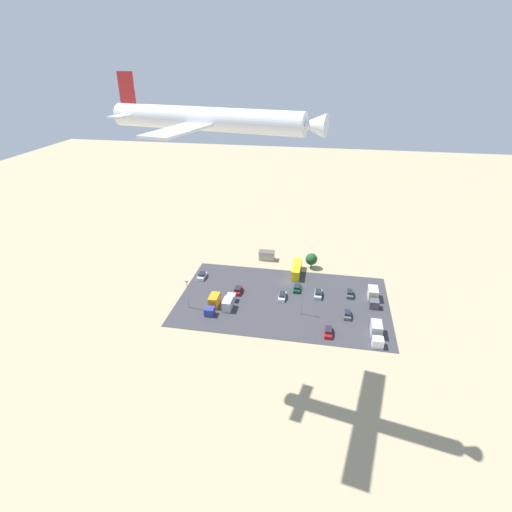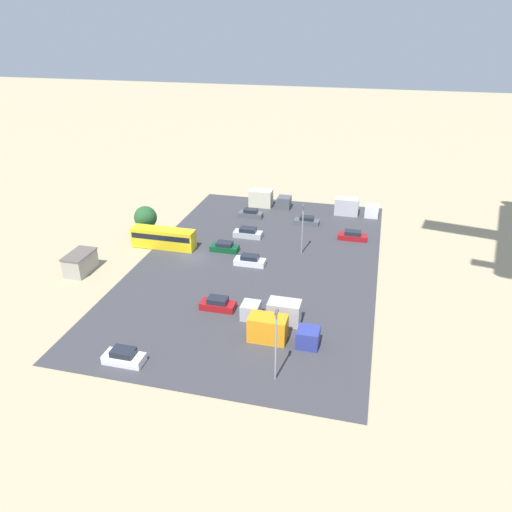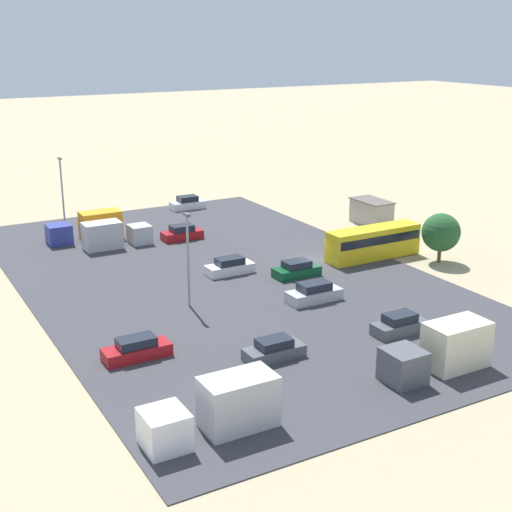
# 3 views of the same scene
# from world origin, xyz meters

# --- Properties ---
(ground_plane) EXTENTS (400.00, 400.00, 0.00)m
(ground_plane) POSITION_xyz_m (0.00, 0.00, 0.00)
(ground_plane) COLOR tan
(parking_lot_surface) EXTENTS (57.11, 34.58, 0.08)m
(parking_lot_surface) POSITION_xyz_m (0.00, 10.11, 0.04)
(parking_lot_surface) COLOR #38383D
(parking_lot_surface) RESTS_ON ground
(shed_building) EXTENTS (5.13, 3.04, 2.92)m
(shed_building) POSITION_xyz_m (8.36, -13.83, 1.47)
(shed_building) COLOR #9E998E
(shed_building) RESTS_ON ground
(bus) EXTENTS (2.46, 10.09, 3.09)m
(bus) POSITION_xyz_m (-2.26, -5.68, 1.74)
(bus) COLOR gold
(bus) RESTS_ON ground
(parked_car_0) EXTENTS (1.81, 4.70, 1.53)m
(parked_car_0) POSITION_xyz_m (-12.51, 22.97, 0.72)
(parked_car_0) COLOR maroon
(parked_car_0) RESTS_ON ground
(parked_car_1) EXTENTS (1.80, 4.27, 1.55)m
(parked_car_1) POSITION_xyz_m (-18.11, 4.31, 0.73)
(parked_car_1) COLOR #4C5156
(parked_car_1) RESTS_ON ground
(parked_car_2) EXTENTS (1.79, 4.28, 1.45)m
(parked_car_2) POSITION_xyz_m (-17.21, 14.70, 0.68)
(parked_car_2) COLOR #4C5156
(parked_car_2) RESTS_ON ground
(parked_car_3) EXTENTS (1.82, 4.54, 1.55)m
(parked_car_3) POSITION_xyz_m (0.40, 9.03, 0.73)
(parked_car_3) COLOR silver
(parked_car_3) RESTS_ON ground
(parked_car_4) EXTENTS (1.97, 4.71, 1.63)m
(parked_car_4) POSITION_xyz_m (-9.37, 6.13, 0.76)
(parked_car_4) COLOR #ADB2B7
(parked_car_4) RESTS_ON ground
(parked_car_5) EXTENTS (1.98, 4.35, 1.65)m
(parked_car_5) POSITION_xyz_m (25.75, 1.97, 0.77)
(parked_car_5) COLOR silver
(parked_car_5) RESTS_ON ground
(parked_car_6) EXTENTS (1.97, 4.35, 1.48)m
(parked_car_6) POSITION_xyz_m (-3.29, 4.00, 0.70)
(parked_car_6) COLOR #0C4723
(parked_car_6) RESTS_ON ground
(parked_car_7) EXTENTS (1.93, 4.38, 1.60)m
(parked_car_7) POSITION_xyz_m (13.17, 8.27, 0.75)
(parked_car_7) COLOR maroon
(parked_car_7) RESTS_ON ground
(parked_truck_0) EXTENTS (2.50, 7.91, 3.17)m
(parked_truck_0) POSITION_xyz_m (-24.28, 5.99, 1.53)
(parked_truck_0) COLOR #4C5156
(parked_truck_0) RESTS_ON ground
(parked_truck_1) EXTENTS (2.50, 7.88, 3.07)m
(parked_truck_1) POSITION_xyz_m (-23.83, 22.28, 1.49)
(parked_truck_1) COLOR silver
(parked_truck_1) RESTS_ON ground
(parked_truck_2) EXTENTS (2.40, 7.96, 2.99)m
(parked_truck_2) POSITION_xyz_m (18.00, 17.06, 1.45)
(parked_truck_2) COLOR navy
(parked_truck_2) RESTS_ON ground
(parked_truck_3) EXTENTS (2.35, 7.12, 2.80)m
(parked_truck_3) POSITION_xyz_m (14.08, 15.71, 1.36)
(parked_truck_3) COLOR #ADB2B7
(parked_truck_3) RESTS_ON ground
(tree_near_shed) EXTENTS (3.75, 3.75, 4.91)m
(tree_near_shed) POSITION_xyz_m (-6.44, -10.62, 3.03)
(tree_near_shed) COLOR brown
(tree_near_shed) RESTS_ON ground
(light_pole_lot_centre) EXTENTS (0.90, 0.28, 7.87)m
(light_pole_lot_centre) POSITION_xyz_m (-5.33, 15.76, 4.44)
(light_pole_lot_centre) COLOR gray
(light_pole_lot_centre) RESTS_ON ground
(light_pole_lot_edge) EXTENTS (0.90, 0.28, 8.09)m
(light_pole_lot_edge) POSITION_xyz_m (24.49, 18.04, 4.55)
(light_pole_lot_edge) COLOR gray
(light_pole_lot_edge) RESTS_ON ground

